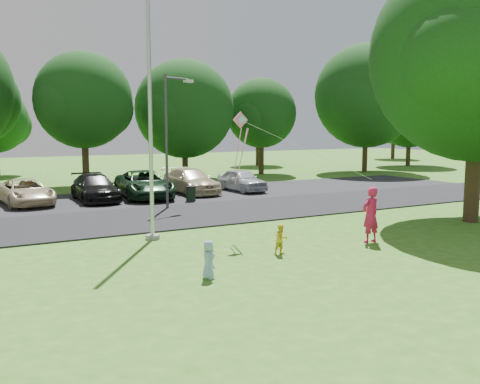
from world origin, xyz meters
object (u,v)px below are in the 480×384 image
flagpole (150,119)px  big_tree (479,59)px  trash_can (191,194)px  kite (243,134)px  woman (371,215)px  child_blue (208,260)px  child_yellow (281,239)px  street_lamp (170,129)px

flagpole → big_tree: big_tree is taller
trash_can → kite: kite is taller
woman → kite: bearing=-41.8°
woman → big_tree: bearing=-177.0°
child_blue → trash_can: bearing=-16.3°
child_blue → child_yellow: bearing=-61.7°
child_blue → kite: (3.22, 3.87, 3.17)m
child_blue → kite: 5.95m
street_lamp → big_tree: size_ratio=0.57×
flagpole → trash_can: size_ratio=11.86×
big_tree → trash_can: bearing=125.1°
kite → child_blue: bearing=-129.4°
woman → kite: 5.14m
child_yellow → flagpole: bearing=122.3°
flagpole → big_tree: bearing=-14.3°
trash_can → woman: (1.38, -11.87, 0.53)m
woman → child_yellow: 3.63m
big_tree → kite: (-9.83, 1.72, -2.91)m
child_yellow → trash_can: bearing=78.3°
child_yellow → kite: 4.12m
big_tree → kite: size_ratio=2.88×
woman → child_yellow: woman is taller
child_yellow → child_blue: size_ratio=0.94×
flagpole → street_lamp: flagpole is taller
big_tree → kite: bearing=170.1°
street_lamp → big_tree: bearing=-65.5°
flagpole → kite: (2.80, -1.50, -0.49)m
flagpole → child_yellow: (2.69, -4.08, -3.69)m
woman → kite: (-3.49, 2.61, 2.72)m
street_lamp → flagpole: bearing=-137.4°
street_lamp → trash_can: 4.05m
flagpole → woman: bearing=-33.2°
child_yellow → woman: bearing=-1.6°
street_lamp → child_blue: 12.67m
big_tree → child_blue: 14.56m
street_lamp → child_yellow: (-0.55, -10.38, -3.34)m
flagpole → child_yellow: size_ratio=10.54×
street_lamp → child_blue: street_lamp is taller
trash_can → child_blue: child_blue is taller
big_tree → child_yellow: (-9.94, -0.87, -6.12)m
flagpole → trash_can: (4.91, 7.76, -3.74)m
kite → woman: bearing=-36.4°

